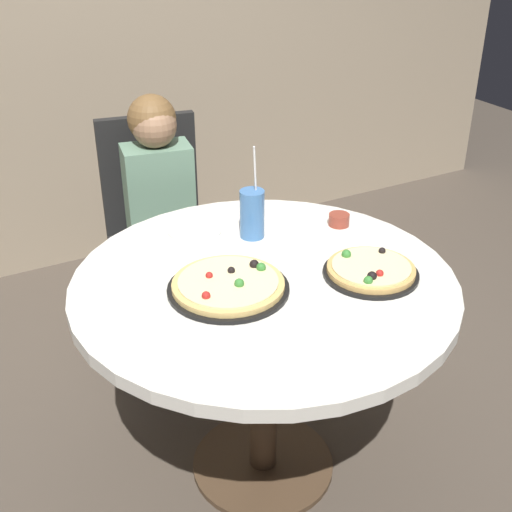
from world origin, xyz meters
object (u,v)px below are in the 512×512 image
dining_table (264,309)px  chair_wooden (156,220)px  pizza_cheese (229,285)px  sauce_bowl (339,220)px  pizza_veggie (371,271)px  plate_small (195,230)px  diner_child (166,249)px  soda_cup (252,214)px

dining_table → chair_wooden: (0.02, 0.96, -0.11)m
chair_wooden → pizza_cheese: bearing=-98.0°
chair_wooden → sauce_bowl: (0.38, -0.77, 0.24)m
pizza_veggie → plate_small: 0.61m
chair_wooden → diner_child: size_ratio=0.88×
dining_table → pizza_cheese: pizza_cheese is taller
sauce_bowl → soda_cup: bearing=167.4°
diner_child → soda_cup: diner_child is taller
soda_cup → chair_wooden: bearing=96.6°
dining_table → chair_wooden: bearing=89.1°
pizza_cheese → sauce_bowl: (0.51, 0.20, 0.00)m
dining_table → soda_cup: 0.33m
dining_table → plate_small: (-0.05, 0.38, 0.11)m
pizza_veggie → chair_wooden: bearing=103.7°
sauce_bowl → chair_wooden: bearing=116.1°
pizza_cheese → plate_small: (0.07, 0.39, -0.01)m
dining_table → diner_child: bearing=91.0°
dining_table → pizza_veggie: bearing=-25.4°
pizza_cheese → pizza_veggie: bearing=-17.0°
pizza_cheese → sauce_bowl: pizza_cheese is taller
chair_wooden → pizza_cheese: 1.01m
dining_table → pizza_veggie: 0.34m
pizza_cheese → chair_wooden: bearing=82.0°
dining_table → plate_small: bearing=98.2°
pizza_veggie → sauce_bowl: size_ratio=4.01×
soda_cup → pizza_cheese: bearing=-129.3°
chair_wooden → diner_child: (-0.03, -0.18, -0.05)m
diner_child → plate_small: size_ratio=6.01×
sauce_bowl → plate_small: size_ratio=0.39×
pizza_veggie → plate_small: bearing=123.4°
diner_child → dining_table: bearing=-89.0°
diner_child → pizza_cheese: bearing=-97.8°
pizza_veggie → pizza_cheese: same height
plate_small → soda_cup: bearing=-39.1°
soda_cup → plate_small: (-0.15, 0.12, -0.08)m
dining_table → sauce_bowl: size_ratio=16.08×
diner_child → sauce_bowl: size_ratio=15.46×
soda_cup → diner_child: bearing=101.8°
chair_wooden → pizza_cheese: (-0.14, -0.97, 0.24)m
pizza_veggie → sauce_bowl: (0.11, 0.32, 0.00)m
diner_child → soda_cup: (0.11, -0.52, 0.35)m
pizza_cheese → sauce_bowl: bearing=21.2°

